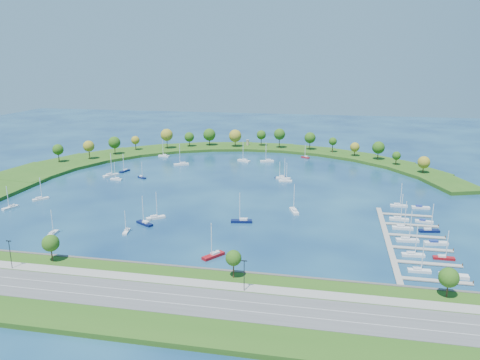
% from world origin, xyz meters
% --- Properties ---
extents(ground, '(700.00, 700.00, 0.00)m').
position_xyz_m(ground, '(0.00, 0.00, 0.00)').
color(ground, '#081C48').
rests_on(ground, ground).
extents(south_shoreline, '(420.00, 43.10, 11.60)m').
position_xyz_m(south_shoreline, '(0.03, -122.88, 1.00)').
color(south_shoreline, '#264F15').
rests_on(south_shoreline, ground).
extents(breakwater, '(286.74, 247.64, 2.00)m').
position_xyz_m(breakwater, '(-46.33, 48.72, 0.99)').
color(breakwater, '#264F15').
rests_on(breakwater, ground).
extents(breakwater_trees, '(242.51, 92.40, 15.30)m').
position_xyz_m(breakwater_trees, '(-17.65, 91.84, 10.73)').
color(breakwater_trees, '#382314').
rests_on(breakwater_trees, breakwater).
extents(harbor_tower, '(2.60, 2.60, 4.39)m').
position_xyz_m(harbor_tower, '(-11.41, 119.67, 4.25)').
color(harbor_tower, gray).
rests_on(harbor_tower, breakwater).
extents(dock_system, '(24.28, 82.00, 1.60)m').
position_xyz_m(dock_system, '(85.30, -61.00, 0.35)').
color(dock_system, gray).
rests_on(dock_system, ground).
extents(moored_boat_0, '(4.51, 8.23, 11.66)m').
position_xyz_m(moored_boat_0, '(-73.77, 25.37, 0.90)').
color(moored_boat_0, '#09103A').
rests_on(moored_boat_0, ground).
extents(moored_boat_1, '(3.05, 6.82, 9.68)m').
position_xyz_m(moored_boat_1, '(-27.97, -72.68, 0.85)').
color(moored_boat_1, silver).
rests_on(moored_boat_1, ground).
extents(moored_boat_2, '(7.70, 9.67, 14.39)m').
position_xyz_m(moored_boat_2, '(-77.22, 12.86, 0.98)').
color(moored_boat_2, silver).
rests_on(moored_boat_2, ground).
extents(moored_boat_3, '(9.76, 5.28, 13.82)m').
position_xyz_m(moored_boat_3, '(11.13, 71.04, 0.96)').
color(moored_boat_3, silver).
rests_on(moored_boat_3, ground).
extents(moored_boat_4, '(6.89, 5.34, 10.18)m').
position_xyz_m(moored_boat_4, '(25.20, 28.80, 0.86)').
color(moored_boat_4, '#09103A').
rests_on(moored_boat_4, ground).
extents(moored_boat_5, '(8.84, 6.56, 12.93)m').
position_xyz_m(moored_boat_5, '(-24.05, -62.45, 0.93)').
color(moored_boat_5, '#09103A').
rests_on(moored_boat_5, ground).
extents(moored_boat_6, '(2.66, 7.34, 10.56)m').
position_xyz_m(moored_boat_6, '(-56.67, -81.00, 0.87)').
color(moored_boat_6, silver).
rests_on(moored_boat_6, ground).
extents(moored_boat_7, '(7.91, 2.96, 11.36)m').
position_xyz_m(moored_boat_7, '(28.89, 21.06, 0.89)').
color(moored_boat_7, silver).
rests_on(moored_boat_7, ground).
extents(moored_boat_8, '(10.04, 7.50, 14.70)m').
position_xyz_m(moored_boat_8, '(-44.12, 49.84, 0.99)').
color(moored_boat_8, silver).
rests_on(moored_boat_8, ground).
extents(moored_boat_9, '(9.65, 4.12, 13.74)m').
position_xyz_m(moored_boat_9, '(16.93, -51.49, 0.96)').
color(moored_boat_9, '#09103A').
rests_on(moored_boat_9, ground).
extents(moored_boat_10, '(6.73, 7.63, 11.73)m').
position_xyz_m(moored_boat_10, '(-90.37, -38.88, 0.90)').
color(moored_boat_10, silver).
rests_on(moored_boat_10, ground).
extents(moored_boat_11, '(8.91, 4.12, 12.65)m').
position_xyz_m(moored_boat_11, '(-65.13, 73.54, 0.93)').
color(moored_boat_11, silver).
rests_on(moored_boat_11, ground).
extents(moored_boat_12, '(5.38, 9.54, 13.53)m').
position_xyz_m(moored_boat_12, '(38.52, -33.14, 0.95)').
color(moored_boat_12, silver).
rests_on(moored_boat_12, ground).
extents(moored_boat_13, '(4.68, 8.06, 11.44)m').
position_xyz_m(moored_boat_13, '(-96.30, -54.16, 0.89)').
color(moored_boat_13, silver).
rests_on(moored_boat_13, ground).
extents(moored_boat_14, '(9.91, 7.20, 14.44)m').
position_xyz_m(moored_boat_14, '(-4.72, 68.61, 0.98)').
color(moored_boat_14, silver).
rests_on(moored_boat_14, ground).
extents(moored_boat_15, '(8.14, 7.17, 12.51)m').
position_xyz_m(moored_boat_15, '(-22.20, -54.42, 0.92)').
color(moored_boat_15, silver).
rests_on(moored_boat_15, ground).
extents(moored_boat_16, '(6.61, 5.29, 9.85)m').
position_xyz_m(moored_boat_16, '(-56.80, 12.41, 0.85)').
color(moored_boat_16, '#09103A').
rests_on(moored_boat_16, ground).
extents(moored_boat_17, '(8.97, 3.34, 12.89)m').
position_xyz_m(moored_boat_17, '(27.06, 26.53, 0.93)').
color(moored_boat_17, silver).
rests_on(moored_boat_17, ground).
extents(moored_boat_18, '(7.49, 2.88, 10.74)m').
position_xyz_m(moored_boat_18, '(-69.95, 5.41, 0.87)').
color(moored_boat_18, silver).
rests_on(moored_boat_18, ground).
extents(moored_boat_19, '(6.52, 5.09, 9.65)m').
position_xyz_m(moored_boat_19, '(36.59, 89.47, 0.85)').
color(moored_boat_19, maroon).
rests_on(moored_boat_19, ground).
extents(moored_boat_20, '(7.45, 8.88, 13.42)m').
position_xyz_m(moored_boat_20, '(13.80, -89.46, 0.95)').
color(moored_boat_20, maroon).
rests_on(moored_boat_20, ground).
extents(docked_boat_0, '(7.72, 2.45, 11.23)m').
position_xyz_m(docked_boat_0, '(85.53, -87.64, 0.88)').
color(docked_boat_0, silver).
rests_on(docked_boat_0, ground).
extents(docked_boat_1, '(9.41, 2.77, 1.91)m').
position_xyz_m(docked_boat_1, '(95.96, -89.74, 0.70)').
color(docked_boat_1, silver).
rests_on(docked_boat_1, ground).
extents(docked_boat_2, '(8.35, 2.87, 12.07)m').
position_xyz_m(docked_boat_2, '(85.52, -74.45, 0.91)').
color(docked_boat_2, silver).
rests_on(docked_boat_2, ground).
extents(docked_boat_3, '(7.55, 2.15, 11.07)m').
position_xyz_m(docked_boat_3, '(96.03, -75.09, 0.88)').
color(docked_boat_3, maroon).
rests_on(docked_boat_3, ground).
extents(docked_boat_4, '(8.94, 3.27, 12.85)m').
position_xyz_m(docked_boat_4, '(85.51, -60.20, 0.93)').
color(docked_boat_4, silver).
rests_on(docked_boat_4, ground).
extents(docked_boat_5, '(9.31, 3.88, 1.84)m').
position_xyz_m(docked_boat_5, '(95.97, -61.25, 0.68)').
color(docked_boat_5, silver).
rests_on(docked_boat_5, ground).
extents(docked_boat_6, '(8.55, 2.48, 12.53)m').
position_xyz_m(docked_boat_6, '(85.51, -46.38, 0.92)').
color(docked_boat_6, silver).
rests_on(docked_boat_6, ground).
extents(docked_boat_7, '(8.67, 3.71, 12.34)m').
position_xyz_m(docked_boat_7, '(96.02, -47.60, 0.92)').
color(docked_boat_7, '#09103A').
rests_on(docked_boat_7, ground).
extents(docked_boat_8, '(8.56, 2.94, 12.37)m').
position_xyz_m(docked_boat_8, '(85.51, -35.19, 0.92)').
color(docked_boat_8, silver).
rests_on(docked_boat_8, ground).
extents(docked_boat_9, '(7.82, 3.25, 1.55)m').
position_xyz_m(docked_boat_9, '(95.99, -36.05, 0.57)').
color(docked_boat_9, silver).
rests_on(docked_boat_9, ground).
extents(docked_boat_10, '(8.13, 2.49, 11.86)m').
position_xyz_m(docked_boat_10, '(87.92, -14.87, 0.90)').
color(docked_boat_10, silver).
rests_on(docked_boat_10, ground).
extents(docked_boat_11, '(8.43, 2.64, 1.70)m').
position_xyz_m(docked_boat_11, '(97.88, -15.81, 0.63)').
color(docked_boat_11, silver).
rests_on(docked_boat_11, ground).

